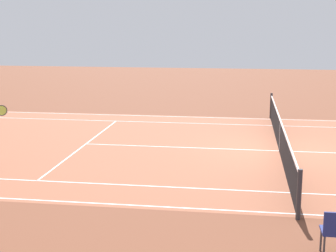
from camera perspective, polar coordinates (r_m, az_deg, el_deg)
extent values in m
plane|color=brown|center=(16.51, 12.46, -2.77)|extent=(60.00, 60.00, 0.00)
cube|color=#935138|center=(16.51, 12.46, -2.76)|extent=(24.20, 11.40, 0.00)
cube|color=white|center=(21.87, 11.54, 0.76)|extent=(23.80, 0.05, 0.01)
cube|color=white|center=(11.27, 14.28, -9.59)|extent=(23.80, 0.05, 0.01)
cube|color=white|center=(20.51, 11.73, 0.05)|extent=(23.80, 0.05, 0.01)
cube|color=white|center=(12.57, 13.67, -7.33)|extent=(23.80, 0.05, 0.01)
cube|color=white|center=(17.26, -9.24, -2.00)|extent=(0.05, 8.22, 0.01)
cube|color=white|center=(16.51, 12.46, -2.75)|extent=(12.80, 0.05, 0.01)
cylinder|color=#2D2D33|center=(22.08, 11.56, 2.27)|extent=(0.10, 0.10, 1.08)
cylinder|color=#2D2D33|center=(10.81, 14.57, -7.50)|extent=(0.10, 0.10, 1.08)
cube|color=black|center=(16.41, 12.53, -1.27)|extent=(0.02, 11.60, 0.88)
cube|color=white|center=(16.30, 12.60, 0.47)|extent=(0.04, 11.60, 0.06)
cube|color=white|center=(16.41, 12.53, -1.27)|extent=(0.04, 0.06, 0.88)
torus|color=#232326|center=(15.26, -18.26, 1.68)|extent=(0.30, 0.14, 0.31)
cylinder|color=#C6D84C|center=(15.26, -18.26, 1.68)|extent=(0.25, 0.11, 0.27)
cylinder|color=#38383D|center=(9.61, 16.87, -12.13)|extent=(0.04, 0.04, 0.44)
cylinder|color=#38383D|center=(9.28, 17.19, -13.01)|extent=(0.04, 0.04, 0.44)
cube|color=navy|center=(9.38, 18.22, -11.22)|extent=(0.44, 0.44, 0.04)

